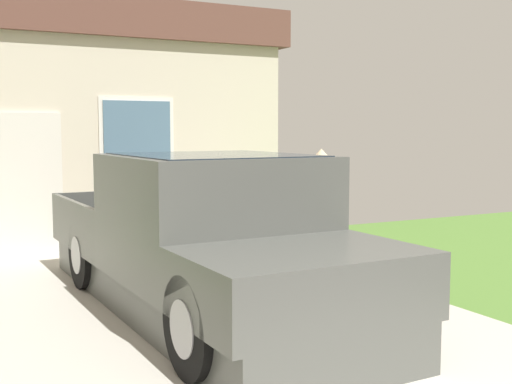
# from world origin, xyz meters

# --- Properties ---
(pickup_truck) EXTENTS (2.10, 5.40, 1.63)m
(pickup_truck) POSITION_xyz_m (0.17, 4.51, 0.71)
(pickup_truck) COLOR #4D4F4A
(pickup_truck) RESTS_ON ground
(person_with_hat) EXTENTS (0.44, 0.44, 1.65)m
(person_with_hat) POSITION_xyz_m (1.70, 4.87, 0.94)
(person_with_hat) COLOR brown
(person_with_hat) RESTS_ON ground
(handbag) EXTENTS (0.33, 0.15, 0.38)m
(handbag) POSITION_xyz_m (1.83, 4.66, 0.12)
(handbag) COLOR #B24C56
(handbag) RESTS_ON ground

